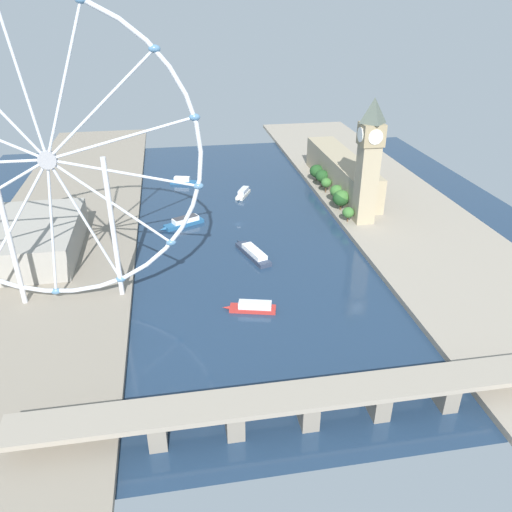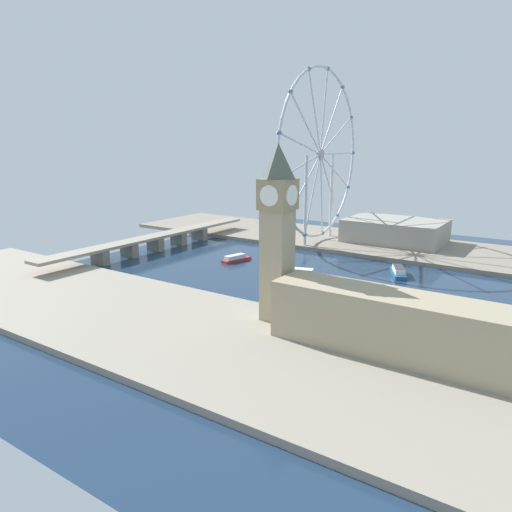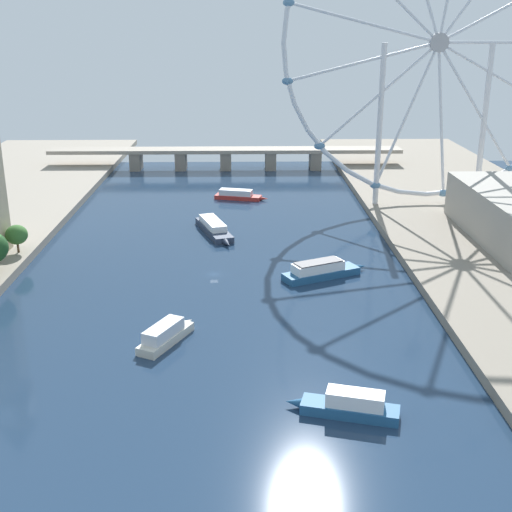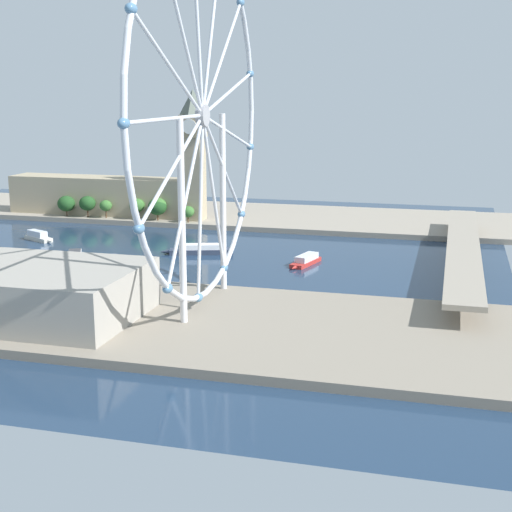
{
  "view_description": "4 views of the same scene",
  "coord_description": "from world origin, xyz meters",
  "views": [
    {
      "loc": [
        39.74,
        299.29,
        133.5
      ],
      "look_at": [
        -0.53,
        64.5,
        9.4
      ],
      "focal_mm": 35.45,
      "sensor_mm": 36.0,
      "label": 1
    },
    {
      "loc": [
        -252.29,
        -89.81,
        81.09
      ],
      "look_at": [
        -22.71,
        64.65,
        14.6
      ],
      "focal_mm": 33.49,
      "sensor_mm": 36.0,
      "label": 2
    },
    {
      "loc": [
        9.82,
        -205.91,
        77.45
      ],
      "look_at": [
        13.92,
        0.12,
        6.27
      ],
      "focal_mm": 46.61,
      "sensor_mm": 36.0,
      "label": 3
    },
    {
      "loc": [
        340.0,
        166.87,
        80.19
      ],
      "look_at": [
        23.78,
        81.87,
        6.49
      ],
      "focal_mm": 51.97,
      "sensor_mm": 36.0,
      "label": 4
    }
  ],
  "objects": [
    {
      "name": "ground_plane",
      "position": [
        0.0,
        0.0,
        0.0
      ],
      "size": [
        388.46,
        388.46,
        0.0
      ],
      "primitive_type": "plane",
      "color": "#1E334C"
    },
    {
      "name": "tour_boat_4",
      "position": [
        7.28,
        101.62,
        1.96
      ],
      "size": [
        25.77,
        11.54,
        4.57
      ],
      "rotation": [
        0.0,
        0.0,
        6.03
      ],
      "color": "#B22D28",
      "rests_on": "ground_plane"
    },
    {
      "name": "tour_boat_0",
      "position": [
        -10.43,
        -49.97,
        2.26
      ],
      "size": [
        13.67,
        22.16,
        5.36
      ],
      "rotation": [
        0.0,
        0.0,
        1.11
      ],
      "color": "beige",
      "rests_on": "ground_plane"
    },
    {
      "name": "tour_boat_3",
      "position": [
        31.88,
        -84.84,
        2.27
      ],
      "size": [
        24.24,
        10.82,
        5.61
      ],
      "rotation": [
        0.0,
        0.0,
        2.87
      ],
      "color": "#235684",
      "rests_on": "ground_plane"
    },
    {
      "name": "ferris_wheel",
      "position": [
        91.22,
        80.67,
        70.7
      ],
      "size": [
        132.12,
        3.2,
        133.89
      ],
      "color": "silver",
      "rests_on": "riverbank_right"
    },
    {
      "name": "tour_boat_1",
      "position": [
        -1.8,
        46.48,
        2.07
      ],
      "size": [
        16.54,
        36.61,
        4.93
      ],
      "rotation": [
        0.0,
        0.0,
        5.03
      ],
      "color": "#2D384C",
      "rests_on": "ground_plane"
    },
    {
      "name": "river_bridge",
      "position": [
        0.0,
        172.5,
        8.47
      ],
      "size": [
        200.46,
        14.48,
        11.83
      ],
      "color": "gray",
      "rests_on": "ground_plane"
    },
    {
      "name": "tour_boat_2",
      "position": [
        35.13,
        -3.47,
        2.37
      ],
      "size": [
        29.61,
        17.59,
        5.69
      ],
      "rotation": [
        0.0,
        0.0,
        0.44
      ],
      "color": "#235684",
      "rests_on": "ground_plane"
    }
  ]
}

